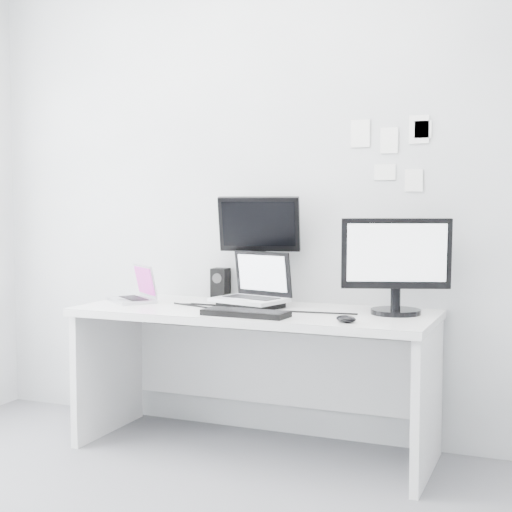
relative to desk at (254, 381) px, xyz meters
name	(u,v)px	position (x,y,z in m)	size (l,w,h in m)	color
back_wall	(279,187)	(0.00, 0.35, 0.99)	(3.60, 3.60, 0.00)	silver
desk	(254,381)	(0.00, 0.00, 0.00)	(1.80, 0.70, 0.73)	white
macbook	(131,282)	(-0.72, 0.01, 0.47)	(0.28, 0.21, 0.21)	silver
speaker	(220,284)	(-0.32, 0.28, 0.45)	(0.09, 0.09, 0.17)	black
dell_laptop	(249,279)	(-0.04, 0.04, 0.51)	(0.35, 0.27, 0.29)	silver
rear_monitor	(260,248)	(-0.06, 0.23, 0.66)	(0.43, 0.15, 0.58)	black
samsung_monitor	(396,264)	(0.69, 0.11, 0.60)	(0.52, 0.24, 0.48)	black
keyboard	(246,313)	(0.05, -0.23, 0.38)	(0.41, 0.15, 0.03)	black
mouse	(346,319)	(0.54, -0.24, 0.38)	(0.10, 0.07, 0.03)	black
wall_note_0	(360,134)	(0.45, 0.34, 1.26)	(0.10, 0.00, 0.14)	white
wall_note_1	(389,140)	(0.60, 0.34, 1.22)	(0.09, 0.00, 0.13)	white
wall_note_2	(419,129)	(0.75, 0.34, 1.26)	(0.10, 0.00, 0.14)	white
wall_note_3	(385,172)	(0.58, 0.34, 1.05)	(0.11, 0.00, 0.08)	white
wall_note_4	(423,129)	(0.77, 0.34, 1.26)	(0.08, 0.00, 0.09)	white
wall_note_5	(414,180)	(0.73, 0.34, 1.01)	(0.09, 0.00, 0.11)	white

